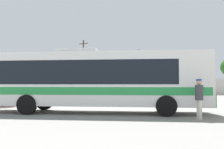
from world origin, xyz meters
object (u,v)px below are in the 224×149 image
Objects in this scene: coach_bus_white_green at (92,79)px; parked_car_second_white at (85,89)px; roadside_tree_midleft at (113,67)px; roadside_tree_midright at (185,74)px; attendant_by_bus_door at (199,96)px; utility_pole_far at (138,70)px; roadside_tree_left at (58,70)px; parked_car_third_maroon at (122,90)px; parked_car_leftmost_black at (50,89)px; utility_pole_near at (83,66)px; vendor_umbrella_near_gate_red at (4,81)px.

parked_car_second_white is (-8.90, 23.16, -1.09)m from coach_bus_white_green.
roadside_tree_midright is (11.86, 4.42, -1.14)m from roadside_tree_midleft.
parked_car_second_white is at bearing 120.50° from attendant_by_bus_door.
utility_pole_far is 1.31× the size of roadside_tree_left.
parked_car_third_maroon is (-8.62, 23.87, -0.26)m from attendant_by_bus_door.
coach_bus_white_green reaches higher than parked_car_second_white.
roadside_tree_midright is at bearing 21.05° from utility_pole_far.
attendant_by_bus_door is 32.65m from utility_pole_far.
coach_bus_white_green is at bearing -78.27° from roadside_tree_midleft.
parked_car_second_white is 0.96× the size of parked_car_third_maroon.
parked_car_leftmost_black is 11.21m from roadside_tree_midleft.
parked_car_second_white is 7.41m from roadside_tree_midleft.
roadside_tree_midleft reaches higher than attendant_by_bus_door.
roadside_tree_midleft is 12.71m from roadside_tree_midright.
parked_car_second_white is (5.87, 0.17, 0.02)m from parked_car_leftmost_black.
utility_pole_near is 1.92× the size of roadside_tree_midright.
vendor_umbrella_near_gate_red is at bearing -101.79° from utility_pole_far.
roadside_tree_midright is at bearing 14.02° from utility_pole_near.
roadside_tree_midleft reaches higher than roadside_tree_left.
vendor_umbrella_near_gate_red is at bearing 163.28° from attendant_by_bus_door.
vendor_umbrella_near_gate_red is at bearing -70.73° from parked_car_leftmost_black.
attendant_by_bus_door is at bearing -16.72° from vendor_umbrella_near_gate_red.
utility_pole_near is 17.86m from roadside_tree_midright.
parked_car_third_maroon is 0.77× the size of roadside_tree_midleft.
roadside_tree_left is at bearing 149.99° from parked_car_third_maroon.
attendant_by_bus_door is at bearing -54.74° from roadside_tree_left.
roadside_tree_midright reaches higher than parked_car_second_white.
roadside_tree_midright is (14.78, 10.08, 2.65)m from parked_car_second_white.
parked_car_third_maroon is at bearing -6.70° from parked_car_second_white.
roadside_tree_midright is at bearing 89.49° from attendant_by_bus_door.
utility_pole_far reaches higher than parked_car_second_white.
roadside_tree_midright is at bearing 26.41° from parked_car_leftmost_black.
roadside_tree_midleft is at bearing -159.55° from roadside_tree_midright.
parked_car_second_white is 10.51m from utility_pole_far.
vendor_umbrella_near_gate_red is (-7.63, 2.57, -0.04)m from coach_bus_white_green.
attendant_by_bus_door is 34.72m from roadside_tree_midright.
roadside_tree_midleft is 1.26× the size of roadside_tree_midright.
utility_pole_near is (-11.41, 28.93, 2.96)m from coach_bus_white_green.
roadside_tree_midright is at bearing 34.31° from parked_car_second_white.
coach_bus_white_green is at bearing -82.25° from parked_car_third_maroon.
roadside_tree_midleft reaches higher than parked_car_third_maroon.
roadside_tree_midleft is (2.92, 5.66, 3.79)m from parked_car_second_white.
utility_pole_far is at bearing 93.49° from coach_bus_white_green.
utility_pole_near reaches higher than coach_bus_white_green.
parked_car_leftmost_black is (-7.14, 20.42, -1.07)m from vendor_umbrella_near_gate_red.
roadside_tree_midright is (5.87, 33.24, 1.55)m from coach_bus_white_green.
parked_car_third_maroon is at bearing -129.66° from roadside_tree_midright.
utility_pole_far is at bearing 45.23° from parked_car_second_white.
utility_pole_far is 8.29m from roadside_tree_midright.
attendant_by_bus_door reaches higher than parked_car_leftmost_black.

